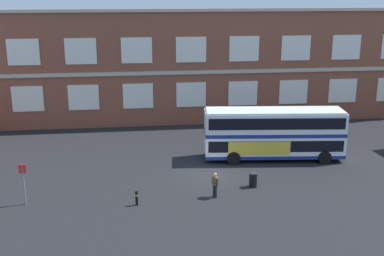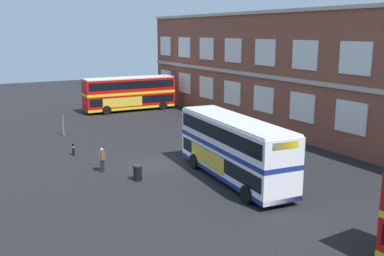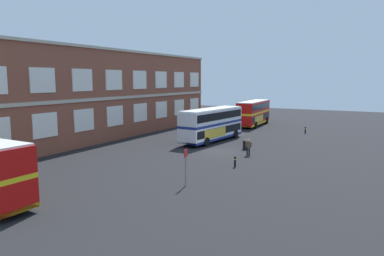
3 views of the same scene
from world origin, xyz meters
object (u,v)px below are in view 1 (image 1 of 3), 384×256
at_px(station_litter_bin, 253,180).
at_px(safety_bollard_east, 137,198).
at_px(double_decker_middle, 274,133).
at_px(bus_stand_flag, 23,180).
at_px(waiting_passenger, 215,184).

height_order(station_litter_bin, safety_bollard_east, station_litter_bin).
bearing_deg(station_litter_bin, safety_bollard_east, -165.97).
height_order(double_decker_middle, bus_stand_flag, double_decker_middle).
bearing_deg(station_litter_bin, double_decker_middle, 61.40).
distance_m(waiting_passenger, station_litter_bin, 3.26).
xyz_separation_m(bus_stand_flag, safety_bollard_east, (7.04, -1.00, -1.14)).
height_order(double_decker_middle, station_litter_bin, double_decker_middle).
xyz_separation_m(double_decker_middle, bus_stand_flag, (-18.06, -6.48, -0.51)).
bearing_deg(double_decker_middle, waiting_passenger, -130.69).
bearing_deg(safety_bollard_east, double_decker_middle, 34.14).
relative_size(station_litter_bin, safety_bollard_east, 1.08).
relative_size(double_decker_middle, safety_bollard_east, 11.79).
relative_size(waiting_passenger, station_litter_bin, 1.65).
xyz_separation_m(waiting_passenger, bus_stand_flag, (-12.17, 0.38, 0.70)).
bearing_deg(bus_stand_flag, station_litter_bin, 3.85).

